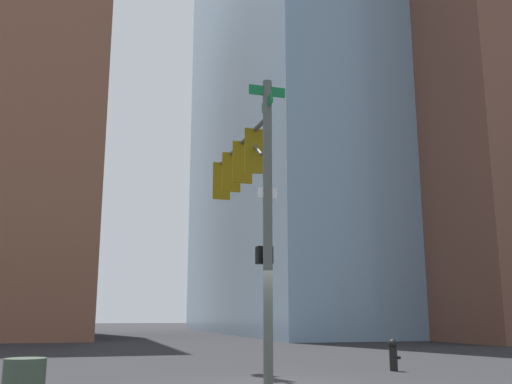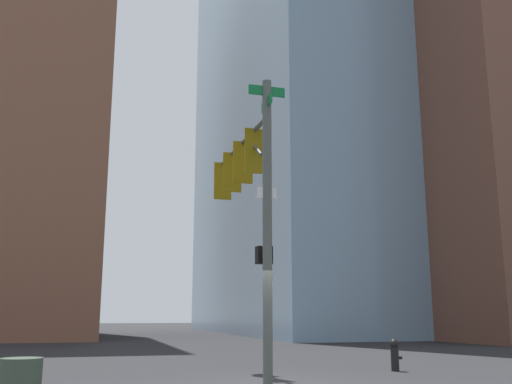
{
  "view_description": "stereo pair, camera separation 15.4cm",
  "coord_description": "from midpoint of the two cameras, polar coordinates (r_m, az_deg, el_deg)",
  "views": [
    {
      "loc": [
        -4.29,
        -12.86,
        1.53
      ],
      "look_at": [
        -0.31,
        0.5,
        4.49
      ],
      "focal_mm": 40.68,
      "sensor_mm": 36.0,
      "label": 1
    },
    {
      "loc": [
        -4.14,
        -12.9,
        1.53
      ],
      "look_at": [
        -0.31,
        0.5,
        4.49
      ],
      "focal_mm": 40.68,
      "sensor_mm": 36.0,
      "label": 2
    }
  ],
  "objects": [
    {
      "name": "fire_hydrant",
      "position": [
        17.2,
        13.74,
        -15.18
      ],
      "size": [
        0.34,
        0.26,
        0.87
      ],
      "color": "black",
      "rests_on": "ground_plane"
    },
    {
      "name": "signal_pole_assembly",
      "position": [
        15.31,
        -0.82,
        0.87
      ],
      "size": [
        0.91,
        5.75,
        7.03
      ],
      "rotation": [
        0.0,
        0.0,
        1.58
      ],
      "color": "#4C514C",
      "rests_on": "ground_plane"
    },
    {
      "name": "building_brick_nearside",
      "position": [
        49.72,
        23.31,
        14.54
      ],
      "size": [
        18.97,
        18.66,
        45.83
      ],
      "primitive_type": "cube",
      "color": "brown",
      "rests_on": "ground_plane"
    },
    {
      "name": "building_brick_farside",
      "position": [
        64.92,
        3.44,
        10.38
      ],
      "size": [
        16.46,
        17.64,
        52.41
      ],
      "primitive_type": "cube",
      "color": "#845B47",
      "rests_on": "ground_plane"
    }
  ]
}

